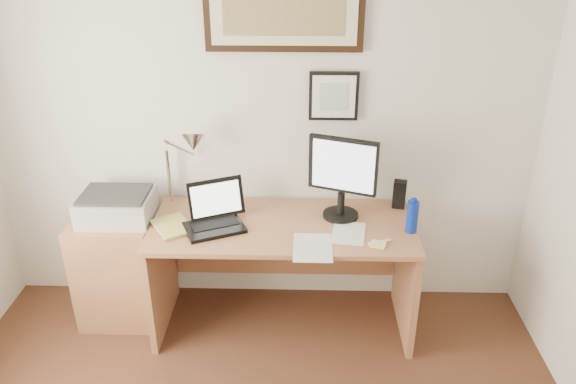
{
  "coord_description": "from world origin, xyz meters",
  "views": [
    {
      "loc": [
        0.26,
        -1.34,
        2.42
      ],
      "look_at": [
        0.19,
        1.43,
        1.07
      ],
      "focal_mm": 35.0,
      "sensor_mm": 36.0,
      "label": 1
    }
  ],
  "objects_px": {
    "water_bottle": "(412,217)",
    "desk": "(283,250)",
    "book": "(157,231)",
    "lcd_monitor": "(342,174)",
    "laptop": "(215,217)",
    "printer": "(116,206)",
    "side_cabinet": "(119,270)"
  },
  "relations": [
    {
      "from": "water_bottle",
      "to": "desk",
      "type": "height_order",
      "value": "water_bottle"
    },
    {
      "from": "water_bottle",
      "to": "book",
      "type": "xyz_separation_m",
      "value": [
        -1.5,
        -0.05,
        -0.09
      ]
    },
    {
      "from": "desk",
      "to": "lcd_monitor",
      "type": "distance_m",
      "value": 0.63
    },
    {
      "from": "laptop",
      "to": "lcd_monitor",
      "type": "distance_m",
      "value": 0.81
    },
    {
      "from": "lcd_monitor",
      "to": "water_bottle",
      "type": "bearing_deg",
      "value": -22.48
    },
    {
      "from": "water_bottle",
      "to": "laptop",
      "type": "relative_size",
      "value": 0.47
    },
    {
      "from": "printer",
      "to": "book",
      "type": "bearing_deg",
      "value": -33.67
    },
    {
      "from": "side_cabinet",
      "to": "book",
      "type": "distance_m",
      "value": 0.54
    },
    {
      "from": "water_bottle",
      "to": "desk",
      "type": "distance_m",
      "value": 0.84
    },
    {
      "from": "laptop",
      "to": "printer",
      "type": "xyz_separation_m",
      "value": [
        -0.63,
        0.1,
        0.01
      ]
    },
    {
      "from": "laptop",
      "to": "printer",
      "type": "height_order",
      "value": "laptop"
    },
    {
      "from": "desk",
      "to": "lcd_monitor",
      "type": "xyz_separation_m",
      "value": [
        0.36,
        0.02,
        0.53
      ]
    },
    {
      "from": "laptop",
      "to": "lcd_monitor",
      "type": "height_order",
      "value": "lcd_monitor"
    },
    {
      "from": "book",
      "to": "laptop",
      "type": "bearing_deg",
      "value": 15.49
    },
    {
      "from": "laptop",
      "to": "lcd_monitor",
      "type": "relative_size",
      "value": 0.8
    },
    {
      "from": "desk",
      "to": "book",
      "type": "bearing_deg",
      "value": -164.68
    },
    {
      "from": "side_cabinet",
      "to": "book",
      "type": "xyz_separation_m",
      "value": [
        0.33,
        -0.17,
        0.4
      ]
    },
    {
      "from": "side_cabinet",
      "to": "water_bottle",
      "type": "bearing_deg",
      "value": -3.61
    },
    {
      "from": "desk",
      "to": "laptop",
      "type": "bearing_deg",
      "value": -164.82
    },
    {
      "from": "laptop",
      "to": "printer",
      "type": "relative_size",
      "value": 0.95
    },
    {
      "from": "side_cabinet",
      "to": "book",
      "type": "bearing_deg",
      "value": -26.71
    },
    {
      "from": "book",
      "to": "laptop",
      "type": "xyz_separation_m",
      "value": [
        0.33,
        0.09,
        0.05
      ]
    },
    {
      "from": "book",
      "to": "printer",
      "type": "bearing_deg",
      "value": 146.33
    },
    {
      "from": "water_bottle",
      "to": "printer",
      "type": "height_order",
      "value": "water_bottle"
    },
    {
      "from": "lcd_monitor",
      "to": "side_cabinet",
      "type": "bearing_deg",
      "value": -177.91
    },
    {
      "from": "side_cabinet",
      "to": "desk",
      "type": "bearing_deg",
      "value": 1.89
    },
    {
      "from": "water_bottle",
      "to": "desk",
      "type": "xyz_separation_m",
      "value": [
        -0.76,
        0.15,
        -0.33
      ]
    },
    {
      "from": "side_cabinet",
      "to": "laptop",
      "type": "xyz_separation_m",
      "value": [
        0.66,
        -0.07,
        0.44
      ]
    },
    {
      "from": "desk",
      "to": "printer",
      "type": "distance_m",
      "value": 1.08
    },
    {
      "from": "laptop",
      "to": "desk",
      "type": "bearing_deg",
      "value": 15.18
    },
    {
      "from": "book",
      "to": "printer",
      "type": "distance_m",
      "value": 0.36
    },
    {
      "from": "desk",
      "to": "lcd_monitor",
      "type": "height_order",
      "value": "lcd_monitor"
    }
  ]
}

